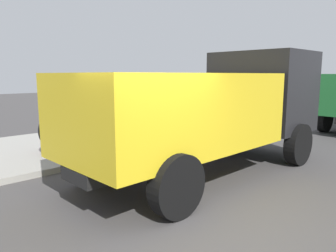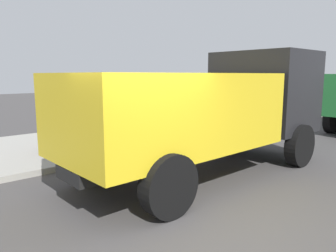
{
  "view_description": "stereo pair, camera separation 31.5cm",
  "coord_description": "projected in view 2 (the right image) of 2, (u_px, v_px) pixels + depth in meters",
  "views": [
    {
      "loc": [
        -3.45,
        -3.29,
        2.37
      ],
      "look_at": [
        2.45,
        2.89,
        1.0
      ],
      "focal_mm": 34.32,
      "sensor_mm": 36.0,
      "label": 1
    },
    {
      "loc": [
        -3.22,
        -3.5,
        2.37
      ],
      "look_at": [
        2.45,
        2.89,
        1.0
      ],
      "focal_mm": 34.32,
      "sensor_mm": 36.0,
      "label": 2
    }
  ],
  "objects": [
    {
      "name": "dump_truck_yellow",
      "position": [
        211.0,
        107.0,
        7.7
      ],
      "size": [
        7.02,
        2.85,
        3.0
      ],
      "color": "gold",
      "rests_on": "ground"
    },
    {
      "name": "loose_tire",
      "position": [
        63.0,
        131.0,
        9.26
      ],
      "size": [
        1.38,
        1.02,
        1.25
      ],
      "primitive_type": "torus",
      "rotation": [
        1.2,
        0.0,
        -0.27
      ],
      "color": "black",
      "rests_on": "sidewalk_curb"
    },
    {
      "name": "sidewalk_curb",
      "position": [
        31.0,
        150.0,
        9.86
      ],
      "size": [
        36.0,
        5.0,
        0.15
      ],
      "primitive_type": "cube",
      "color": "#99968E",
      "rests_on": "ground"
    },
    {
      "name": "stop_sign",
      "position": [
        144.0,
        98.0,
        10.1
      ],
      "size": [
        0.76,
        0.08,
        2.15
      ],
      "color": "gray",
      "rests_on": "sidewalk_curb"
    },
    {
      "name": "fire_hydrant",
      "position": [
        60.0,
        135.0,
        9.67
      ],
      "size": [
        0.27,
        0.6,
        0.82
      ],
      "color": "red",
      "rests_on": "sidewalk_curb"
    },
    {
      "name": "ground_plane",
      "position": [
        173.0,
        226.0,
        5.07
      ],
      "size": [
        80.0,
        80.0,
        0.0
      ],
      "primitive_type": "plane",
      "color": "#423F3F"
    }
  ]
}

